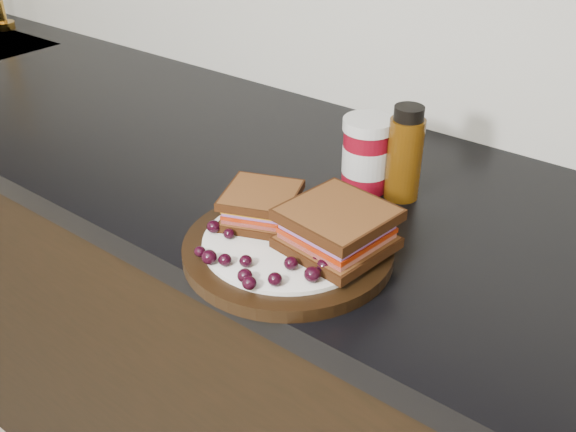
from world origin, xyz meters
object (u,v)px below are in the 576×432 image
sandwich_left (261,206)px  oil_bottle (405,153)px  plate (288,249)px  condiment_jar (367,154)px

sandwich_left → oil_bottle: 0.24m
plate → oil_bottle: oil_bottle is taller
condiment_jar → oil_bottle: 0.06m
sandwich_left → oil_bottle: oil_bottle is taller
sandwich_left → condiment_jar: condiment_jar is taller
sandwich_left → condiment_jar: bearing=57.0°
sandwich_left → oil_bottle: bearing=43.1°
condiment_jar → sandwich_left: bearing=-100.9°
plate → condiment_jar: condiment_jar is taller
plate → sandwich_left: size_ratio=2.86×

